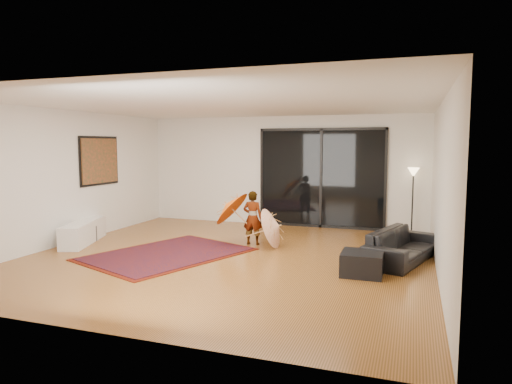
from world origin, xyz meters
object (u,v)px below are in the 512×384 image
at_px(media_console, 83,232).
at_px(child, 253,218).
at_px(ottoman, 362,264).
at_px(sofa, 402,246).

height_order(media_console, child, child).
bearing_deg(media_console, ottoman, -24.23).
bearing_deg(ottoman, child, 147.51).
bearing_deg(media_console, sofa, -13.96).
xyz_separation_m(media_console, sofa, (6.20, 0.59, 0.05)).
height_order(sofa, child, child).
bearing_deg(child, ottoman, 144.47).
distance_m(media_console, child, 3.49).
height_order(media_console, sofa, sofa).
distance_m(sofa, child, 2.91).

